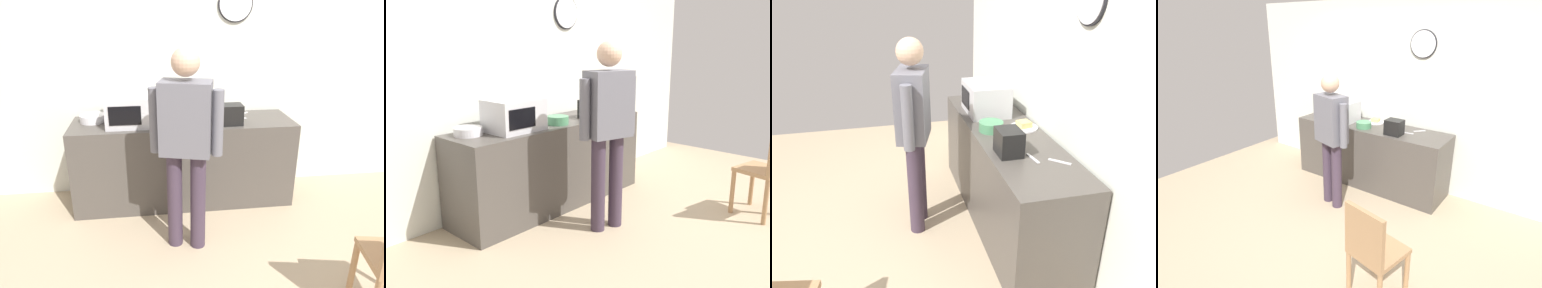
% 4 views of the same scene
% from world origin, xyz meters
% --- Properties ---
extents(ground_plane, '(6.00, 6.00, 0.00)m').
position_xyz_m(ground_plane, '(0.00, 0.00, 0.00)').
color(ground_plane, tan).
extents(back_wall, '(5.40, 0.13, 2.60)m').
position_xyz_m(back_wall, '(0.00, 1.60, 1.30)').
color(back_wall, silver).
rests_on(back_wall, ground_plane).
extents(kitchen_counter, '(2.26, 0.62, 0.90)m').
position_xyz_m(kitchen_counter, '(-0.28, 1.22, 0.45)').
color(kitchen_counter, '#4C4742').
rests_on(kitchen_counter, ground_plane).
extents(microwave, '(0.50, 0.39, 0.30)m').
position_xyz_m(microwave, '(-0.79, 1.17, 1.05)').
color(microwave, silver).
rests_on(microwave, kitchen_counter).
extents(sandwich_plate, '(0.25, 0.25, 0.07)m').
position_xyz_m(sandwich_plate, '(-0.30, 1.39, 0.92)').
color(sandwich_plate, white).
rests_on(sandwich_plate, kitchen_counter).
extents(salad_bowl, '(0.21, 0.21, 0.09)m').
position_xyz_m(salad_bowl, '(-0.31, 1.08, 0.94)').
color(salad_bowl, '#4C8E60').
rests_on(salad_bowl, kitchen_counter).
extents(cereal_bowl, '(0.25, 0.25, 0.08)m').
position_xyz_m(cereal_bowl, '(-1.20, 1.32, 0.94)').
color(cereal_bowl, white).
rests_on(cereal_bowl, kitchen_counter).
extents(toaster, '(0.22, 0.18, 0.20)m').
position_xyz_m(toaster, '(0.18, 1.07, 1.00)').
color(toaster, black).
rests_on(toaster, kitchen_counter).
extents(fork_utensil, '(0.13, 0.14, 0.01)m').
position_xyz_m(fork_utensil, '(0.40, 1.39, 0.90)').
color(fork_utensil, silver).
rests_on(fork_utensil, kitchen_counter).
extents(spoon_utensil, '(0.17, 0.05, 0.01)m').
position_xyz_m(spoon_utensil, '(0.30, 1.22, 0.90)').
color(spoon_utensil, silver).
rests_on(spoon_utensil, kitchen_counter).
extents(person_standing, '(0.57, 0.34, 1.72)m').
position_xyz_m(person_standing, '(-0.35, 0.41, 1.01)').
color(person_standing, '#3E3042').
rests_on(person_standing, ground_plane).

